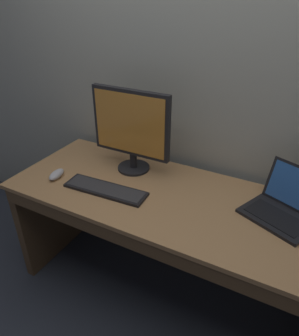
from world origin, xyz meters
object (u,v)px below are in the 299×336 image
object	(u,v)px
external_monitor	(131,128)
computer_mouse	(56,174)
wired_keyboard	(106,189)
laptop_black	(284,207)

from	to	relation	value
external_monitor	computer_mouse	bearing A→B (deg)	-140.37
wired_keyboard	computer_mouse	world-z (taller)	computer_mouse
wired_keyboard	computer_mouse	bearing A→B (deg)	-176.56
laptop_black	computer_mouse	distance (m)	1.24
external_monitor	wired_keyboard	bearing A→B (deg)	-92.70
laptop_black	external_monitor	size ratio (longest dim) A/B	0.81
computer_mouse	wired_keyboard	bearing A→B (deg)	-5.28
external_monitor	computer_mouse	distance (m)	0.51
wired_keyboard	external_monitor	bearing A→B (deg)	87.30
wired_keyboard	laptop_black	bearing A→B (deg)	14.57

